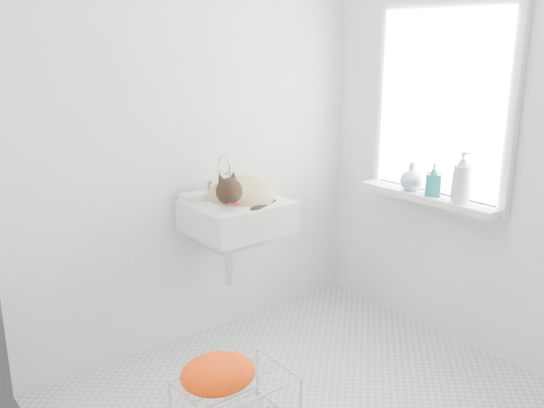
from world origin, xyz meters
TOP-DOWN VIEW (x-y plane):
  - back_wall at (0.00, 1.00)m, footprint 2.20×0.02m
  - right_wall at (1.10, 0.00)m, footprint 0.02×2.00m
  - left_wall at (-1.10, 0.00)m, footprint 0.02×2.00m
  - window_glass at (1.09, 0.20)m, footprint 0.01×0.80m
  - window_frame at (1.07, 0.20)m, footprint 0.04×0.90m
  - windowsill at (1.01, 0.20)m, footprint 0.16×0.88m
  - sink at (0.07, 0.74)m, footprint 0.51×0.44m
  - faucet at (0.07, 0.92)m, footprint 0.19×0.13m
  - cat at (0.09, 0.72)m, footprint 0.44×0.38m
  - wire_rack at (-0.40, 0.09)m, footprint 0.48×0.34m
  - towel at (-0.50, 0.08)m, footprint 0.37×0.30m
  - bottle_a at (1.00, -0.01)m, footprint 0.10×0.10m
  - bottle_b at (1.00, 0.16)m, footprint 0.12×0.12m
  - bottle_c at (1.00, 0.31)m, footprint 0.17×0.17m

SIDE VIEW (x-z plane):
  - wire_rack at x=-0.40m, z-range 0.01..0.29m
  - towel at x=-0.50m, z-range 0.24..0.38m
  - windowsill at x=1.01m, z-range 0.81..0.85m
  - sink at x=0.07m, z-range 0.75..0.95m
  - bottle_a at x=1.00m, z-range 0.73..0.97m
  - bottle_b at x=1.00m, z-range 0.76..0.94m
  - bottle_c at x=1.00m, z-range 0.77..0.93m
  - cat at x=0.09m, z-range 0.76..1.02m
  - faucet at x=0.07m, z-range 0.90..1.08m
  - back_wall at x=0.00m, z-range 0.00..2.50m
  - right_wall at x=1.10m, z-range 0.00..2.50m
  - left_wall at x=-1.10m, z-range 0.00..2.50m
  - window_glass at x=1.09m, z-range 0.85..1.85m
  - window_frame at x=1.07m, z-range 0.80..1.90m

